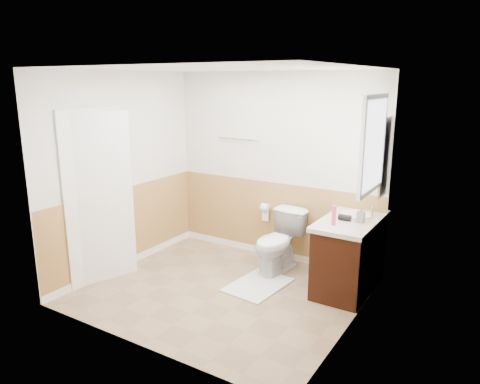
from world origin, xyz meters
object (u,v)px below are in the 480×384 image
Objects in this scene: bath_mat at (258,285)px; vanity_cabinet at (350,256)px; lotion_bottle at (334,215)px; soap_dispenser at (361,215)px; toilet at (278,242)px.

bath_mat is 0.73× the size of vanity_cabinet.
lotion_bottle is at bearing -107.18° from vanity_cabinet.
vanity_cabinet is 0.56m from soap_dispenser.
toilet is 3.55× the size of lotion_bottle.
soap_dispenser is at bearing 1.75° from toilet.
soap_dispenser is at bearing 22.97° from bath_mat.
soap_dispenser is (0.22, 0.25, -0.02)m from lotion_bottle.
bath_mat is at bearing -84.76° from toilet.
lotion_bottle is at bearing 13.13° from bath_mat.
toilet is 0.98× the size of bath_mat.
bath_mat is at bearing -166.87° from lotion_bottle.
lotion_bottle is (0.82, 0.19, 0.95)m from bath_mat.
lotion_bottle is (-0.10, -0.32, 0.56)m from vanity_cabinet.
bath_mat is 4.53× the size of soap_dispenser.
soap_dispenser reaches higher than vanity_cabinet.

